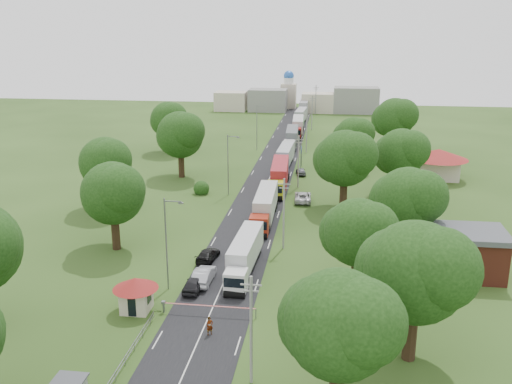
% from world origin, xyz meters
% --- Properties ---
extents(ground, '(260.00, 260.00, 0.00)m').
position_xyz_m(ground, '(0.00, 0.00, 0.00)').
color(ground, '#274115').
rests_on(ground, ground).
extents(road, '(8.00, 200.00, 0.04)m').
position_xyz_m(road, '(0.00, 20.00, 0.00)').
color(road, black).
rests_on(road, ground).
extents(boom_barrier, '(9.22, 0.35, 1.18)m').
position_xyz_m(boom_barrier, '(-1.36, -25.00, 0.89)').
color(boom_barrier, slate).
rests_on(boom_barrier, ground).
extents(guard_booth, '(4.40, 4.40, 3.45)m').
position_xyz_m(guard_booth, '(-7.20, -25.00, 2.16)').
color(guard_booth, beige).
rests_on(guard_booth, ground).
extents(guard_rail, '(0.10, 17.00, 1.70)m').
position_xyz_m(guard_rail, '(-5.00, -35.00, 0.00)').
color(guard_rail, slate).
rests_on(guard_rail, ground).
extents(info_sign, '(0.12, 3.10, 4.10)m').
position_xyz_m(info_sign, '(5.20, 35.00, 3.00)').
color(info_sign, slate).
rests_on(info_sign, ground).
extents(pole_0, '(1.60, 0.24, 9.00)m').
position_xyz_m(pole_0, '(5.50, -35.00, 4.68)').
color(pole_0, gray).
rests_on(pole_0, ground).
extents(pole_1, '(1.60, 0.24, 9.00)m').
position_xyz_m(pole_1, '(5.50, -7.00, 4.68)').
color(pole_1, gray).
rests_on(pole_1, ground).
extents(pole_2, '(1.60, 0.24, 9.00)m').
position_xyz_m(pole_2, '(5.50, 21.00, 4.68)').
color(pole_2, gray).
rests_on(pole_2, ground).
extents(pole_3, '(1.60, 0.24, 9.00)m').
position_xyz_m(pole_3, '(5.50, 49.00, 4.68)').
color(pole_3, gray).
rests_on(pole_3, ground).
extents(pole_4, '(1.60, 0.24, 9.00)m').
position_xyz_m(pole_4, '(5.50, 77.00, 4.68)').
color(pole_4, gray).
rests_on(pole_4, ground).
extents(pole_5, '(1.60, 0.24, 9.00)m').
position_xyz_m(pole_5, '(5.50, 105.00, 4.68)').
color(pole_5, gray).
rests_on(pole_5, ground).
extents(lamp_0, '(2.03, 0.22, 10.00)m').
position_xyz_m(lamp_0, '(-5.35, -20.00, 5.55)').
color(lamp_0, slate).
rests_on(lamp_0, ground).
extents(lamp_1, '(2.03, 0.22, 10.00)m').
position_xyz_m(lamp_1, '(-5.35, 15.00, 5.55)').
color(lamp_1, slate).
rests_on(lamp_1, ground).
extents(lamp_2, '(2.03, 0.22, 10.00)m').
position_xyz_m(lamp_2, '(-5.35, 50.00, 5.55)').
color(lamp_2, slate).
rests_on(lamp_2, ground).
extents(tree_0, '(8.80, 8.80, 11.07)m').
position_xyz_m(tree_0, '(11.99, -37.84, 7.22)').
color(tree_0, '#382616').
rests_on(tree_0, ground).
extents(tree_1, '(9.60, 9.60, 12.05)m').
position_xyz_m(tree_1, '(17.99, -29.83, 7.85)').
color(tree_1, '#382616').
rests_on(tree_1, ground).
extents(tree_2, '(8.00, 8.00, 10.10)m').
position_xyz_m(tree_2, '(13.99, -17.86, 6.60)').
color(tree_2, '#382616').
rests_on(tree_2, ground).
extents(tree_3, '(8.80, 8.80, 11.07)m').
position_xyz_m(tree_3, '(19.99, -7.84, 7.22)').
color(tree_3, '#382616').
rests_on(tree_3, ground).
extents(tree_4, '(9.60, 9.60, 12.05)m').
position_xyz_m(tree_4, '(12.99, 10.17, 7.85)').
color(tree_4, '#382616').
rests_on(tree_4, ground).
extents(tree_5, '(8.80, 8.80, 11.07)m').
position_xyz_m(tree_5, '(21.99, 18.16, 7.22)').
color(tree_5, '#382616').
rests_on(tree_5, ground).
extents(tree_6, '(8.00, 8.00, 10.10)m').
position_xyz_m(tree_6, '(14.99, 35.14, 6.60)').
color(tree_6, '#382616').
rests_on(tree_6, ground).
extents(tree_7, '(9.60, 9.60, 12.05)m').
position_xyz_m(tree_7, '(23.99, 50.17, 7.85)').
color(tree_7, '#382616').
rests_on(tree_7, ground).
extents(tree_10, '(8.80, 8.80, 11.07)m').
position_xyz_m(tree_10, '(-15.01, -9.84, 7.22)').
color(tree_10, '#382616').
rests_on(tree_10, ground).
extents(tree_11, '(8.80, 8.80, 11.07)m').
position_xyz_m(tree_11, '(-22.01, 5.16, 7.22)').
color(tree_11, '#382616').
rests_on(tree_11, ground).
extents(tree_12, '(9.60, 9.60, 12.05)m').
position_xyz_m(tree_12, '(-16.01, 25.17, 7.85)').
color(tree_12, '#382616').
rests_on(tree_12, ground).
extents(tree_13, '(8.80, 8.80, 11.07)m').
position_xyz_m(tree_13, '(-24.01, 45.16, 7.22)').
color(tree_13, '#382616').
rests_on(tree_13, ground).
extents(house_brick, '(8.60, 6.60, 5.20)m').
position_xyz_m(house_brick, '(26.00, -12.00, 2.65)').
color(house_brick, maroon).
rests_on(house_brick, ground).
extents(house_cream, '(10.08, 10.08, 5.80)m').
position_xyz_m(house_cream, '(30.00, 30.00, 3.64)').
color(house_cream, beige).
rests_on(house_cream, ground).
extents(distant_town, '(52.00, 8.00, 8.00)m').
position_xyz_m(distant_town, '(0.68, 110.00, 3.49)').
color(distant_town, gray).
rests_on(distant_town, ground).
extents(church, '(5.00, 5.00, 12.30)m').
position_xyz_m(church, '(-4.00, 118.00, 5.39)').
color(church, beige).
rests_on(church, ground).
extents(truck_0, '(2.71, 13.62, 3.77)m').
position_xyz_m(truck_0, '(1.76, -14.40, 2.00)').
color(truck_0, white).
rests_on(truck_0, ground).
extents(truck_1, '(2.83, 14.78, 4.09)m').
position_xyz_m(truck_1, '(1.98, 3.00, 2.17)').
color(truck_1, maroon).
rests_on(truck_1, ground).
extents(truck_2, '(3.29, 15.42, 4.26)m').
position_xyz_m(truck_2, '(2.37, 20.02, 2.26)').
color(truck_2, '#BABD16').
rests_on(truck_2, ground).
extents(truck_3, '(2.70, 13.97, 3.87)m').
position_xyz_m(truck_3, '(2.03, 35.46, 2.05)').
color(truck_3, '#1A439E').
rests_on(truck_3, ground).
extents(truck_4, '(3.03, 14.77, 4.08)m').
position_xyz_m(truck_4, '(1.91, 54.49, 2.17)').
color(truck_4, '#BEBEBE').
rests_on(truck_4, ground).
extents(truck_5, '(3.17, 15.16, 4.19)m').
position_xyz_m(truck_5, '(2.30, 69.64, 2.22)').
color(truck_5, '#A81919').
rests_on(truck_5, ground).
extents(truck_6, '(2.97, 13.97, 3.86)m').
position_xyz_m(truck_6, '(1.99, 87.24, 2.05)').
color(truck_6, '#2A7236').
rests_on(truck_6, ground).
extents(truck_7, '(2.56, 14.71, 4.08)m').
position_xyz_m(truck_7, '(1.89, 104.82, 2.16)').
color(truck_7, '#A6A6A6').
rests_on(truck_7, ground).
extents(car_lane_front, '(1.84, 4.39, 1.49)m').
position_xyz_m(car_lane_front, '(-2.72, -20.00, 0.74)').
color(car_lane_front, black).
rests_on(car_lane_front, ground).
extents(car_lane_mid, '(1.87, 5.10, 1.67)m').
position_xyz_m(car_lane_mid, '(-2.13, -18.00, 0.83)').
color(car_lane_mid, '#AEB0B7').
rests_on(car_lane_mid, ground).
extents(car_lane_rear, '(2.45, 4.88, 1.36)m').
position_xyz_m(car_lane_rear, '(-3.00, -12.00, 0.68)').
color(car_lane_rear, black).
rests_on(car_lane_rear, ground).
extents(car_verge_near, '(2.82, 5.68, 1.55)m').
position_xyz_m(car_verge_near, '(6.80, 12.86, 0.77)').
color(car_verge_near, silver).
rests_on(car_verge_near, ground).
extents(car_verge_far, '(2.27, 4.13, 1.33)m').
position_xyz_m(car_verge_far, '(5.50, 29.57, 0.67)').
color(car_verge_far, '#5A5C61').
rests_on(car_verge_far, ground).
extents(pedestrian_near, '(0.75, 0.71, 1.73)m').
position_xyz_m(pedestrian_near, '(0.81, -28.50, 0.87)').
color(pedestrian_near, gray).
rests_on(pedestrian_near, ground).
extents(pedestrian_booth, '(1.00, 1.12, 1.90)m').
position_xyz_m(pedestrian_booth, '(-6.50, -23.78, 0.95)').
color(pedestrian_booth, gray).
rests_on(pedestrian_booth, ground).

